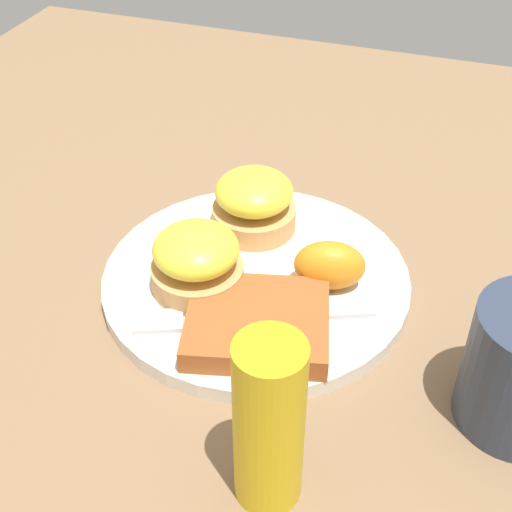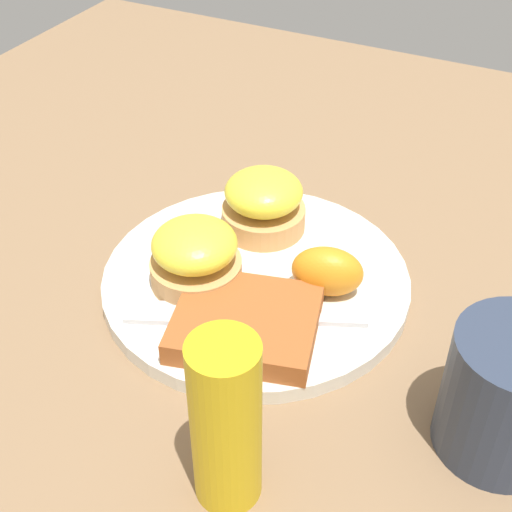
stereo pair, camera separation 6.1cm
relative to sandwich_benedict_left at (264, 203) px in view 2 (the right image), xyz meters
name	(u,v)px [view 2 (the right image)]	position (x,y,z in m)	size (l,w,h in m)	color
ground_plane	(256,286)	(0.02, -0.06, -0.04)	(1.10, 1.10, 0.00)	#846647
plate	(256,280)	(0.02, -0.06, -0.03)	(0.27, 0.27, 0.01)	silver
sandwich_benedict_left	(264,203)	(0.00, 0.00, 0.00)	(0.08, 0.08, 0.06)	tan
sandwich_benedict_right	(195,256)	(-0.02, -0.10, 0.00)	(0.08, 0.08, 0.06)	tan
hashbrown_patty	(246,323)	(0.05, -0.13, -0.02)	(0.11, 0.10, 0.02)	#9F5225
orange_wedge	(327,271)	(0.09, -0.06, -0.01)	(0.06, 0.04, 0.04)	orange
fork	(229,316)	(0.03, -0.12, -0.03)	(0.19, 0.09, 0.00)	silver
cup	(511,396)	(0.25, -0.14, 0.01)	(0.12, 0.09, 0.10)	#2D384C
condiment_bottle	(226,424)	(0.10, -0.25, 0.02)	(0.04, 0.04, 0.13)	gold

